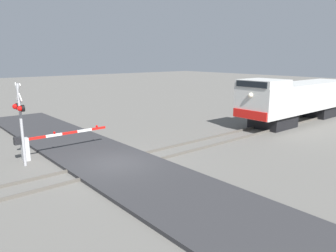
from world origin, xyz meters
name	(u,v)px	position (x,y,z in m)	size (l,w,h in m)	color
ground_plane	(116,166)	(0.00, 0.00, 0.00)	(160.00, 160.00, 0.00)	#605E59
rail_track_left	(109,161)	(-0.72, 0.00, 0.07)	(0.08, 80.00, 0.15)	#59544C
rail_track_right	(123,168)	(0.72, 0.00, 0.07)	(0.08, 80.00, 0.15)	#59544C
road_surface	(116,165)	(0.00, 0.00, 0.08)	(36.00, 4.69, 0.17)	#2D2D30
locomotive	(297,99)	(0.00, 18.23, 2.02)	(3.09, 14.30, 3.90)	black
crossing_signal	(20,115)	(-3.12, -3.62, 2.71)	(1.18, 0.33, 4.31)	#ADADB2
crossing_gate	(37,144)	(-3.96, -2.69, 0.86)	(0.36, 5.45, 1.39)	silver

